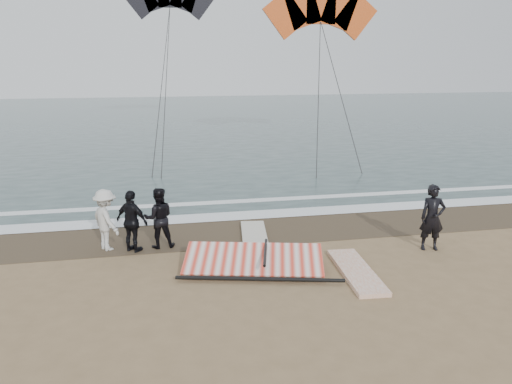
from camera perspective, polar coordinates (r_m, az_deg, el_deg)
ground at (r=11.52m, az=9.44°, el=-11.23°), size 120.00×120.00×0.00m
sea at (r=43.10m, az=-6.05°, el=8.23°), size 120.00×54.00×0.02m
wet_sand at (r=15.48m, az=3.67°, el=-4.05°), size 120.00×2.80×0.01m
foam_near at (r=16.77m, az=2.46°, el=-2.45°), size 120.00×0.90×0.01m
foam_far at (r=18.35m, az=1.22°, el=-0.88°), size 120.00×0.45×0.01m
man_main at (r=14.27m, az=19.51°, el=-2.78°), size 0.73×0.55×1.81m
board_white at (r=12.51m, az=11.39°, el=-8.87°), size 0.91×2.70×0.11m
board_cream at (r=14.47m, az=-0.17°, el=-5.19°), size 1.06×2.73×0.11m
trio_cluster at (r=13.90m, az=-14.23°, el=-3.09°), size 2.38×1.40×1.70m
sail_rig at (r=12.51m, az=-0.71°, el=-7.85°), size 3.85×2.43×0.49m
kite_red at (r=29.05m, az=7.40°, el=19.38°), size 7.20×3.83×10.49m
kite_dark at (r=38.60m, az=-9.83°, el=20.68°), size 7.24×8.71×19.32m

